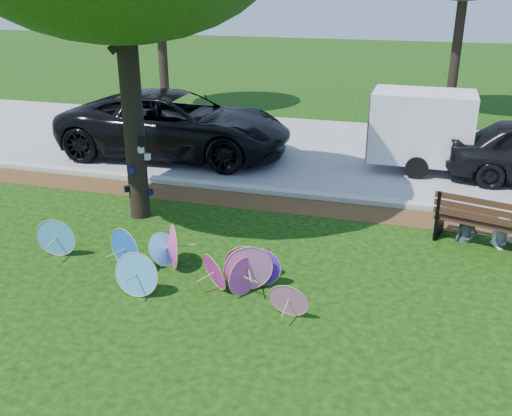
{
  "coord_description": "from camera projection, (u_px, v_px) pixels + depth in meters",
  "views": [
    {
      "loc": [
        3.32,
        -7.66,
        4.95
      ],
      "look_at": [
        0.5,
        2.0,
        0.9
      ],
      "focal_mm": 40.0,
      "sensor_mm": 36.0,
      "label": 1
    }
  ],
  "objects": [
    {
      "name": "curb",
      "position": [
        273.0,
        191.0,
        14.14
      ],
      "size": [
        90.0,
        0.3,
        0.12
      ],
      "primitive_type": "cube",
      "color": "#B7B5AD",
      "rests_on": "ground"
    },
    {
      "name": "street",
      "position": [
        306.0,
        149.0,
        17.86
      ],
      "size": [
        90.0,
        8.0,
        0.01
      ],
      "primitive_type": "cube",
      "color": "gray",
      "rests_on": "ground"
    },
    {
      "name": "person_right",
      "position": [
        507.0,
        216.0,
        11.16
      ],
      "size": [
        0.71,
        0.62,
        1.26
      ],
      "primitive_type": "imported",
      "rotation": [
        0.0,
        0.0,
        0.26
      ],
      "color": "silver",
      "rests_on": "ground"
    },
    {
      "name": "park_bench",
      "position": [
        487.0,
        220.0,
        11.25
      ],
      "size": [
        2.14,
        1.27,
        1.05
      ],
      "primitive_type": null,
      "rotation": [
        0.0,
        0.0,
        -0.27
      ],
      "color": "black",
      "rests_on": "ground"
    },
    {
      "name": "cargo_trailer",
      "position": [
        422.0,
        126.0,
        15.5
      ],
      "size": [
        2.68,
        1.72,
        2.46
      ],
      "primitive_type": "cube",
      "rotation": [
        0.0,
        0.0,
        -0.01
      ],
      "color": "white",
      "rests_on": "ground"
    },
    {
      "name": "ground",
      "position": [
        194.0,
        297.0,
        9.53
      ],
      "size": [
        90.0,
        90.0,
        0.0
      ],
      "primitive_type": "plane",
      "color": "black",
      "rests_on": "ground"
    },
    {
      "name": "person_left",
      "position": [
        469.0,
        215.0,
        11.36
      ],
      "size": [
        0.46,
        0.33,
        1.17
      ],
      "primitive_type": "imported",
      "rotation": [
        0.0,
        0.0,
        0.12
      ],
      "color": "#39424E",
      "rests_on": "ground"
    },
    {
      "name": "parasol_pile",
      "position": [
        191.0,
        261.0,
        9.95
      ],
      "size": [
        5.49,
        1.67,
        0.85
      ],
      "color": "#C02398",
      "rests_on": "ground"
    },
    {
      "name": "black_van",
      "position": [
        176.0,
        124.0,
        16.89
      ],
      "size": [
        6.92,
        3.38,
        1.89
      ],
      "primitive_type": "imported",
      "rotation": [
        0.0,
        0.0,
        1.61
      ],
      "color": "black",
      "rests_on": "ground"
    },
    {
      "name": "mulch_strip",
      "position": [
        265.0,
        203.0,
        13.54
      ],
      "size": [
        90.0,
        1.0,
        0.01
      ],
      "primitive_type": "cube",
      "color": "#472D16",
      "rests_on": "ground"
    }
  ]
}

